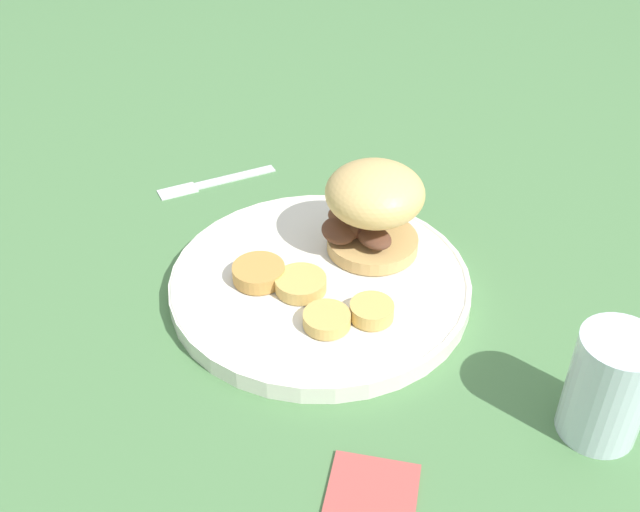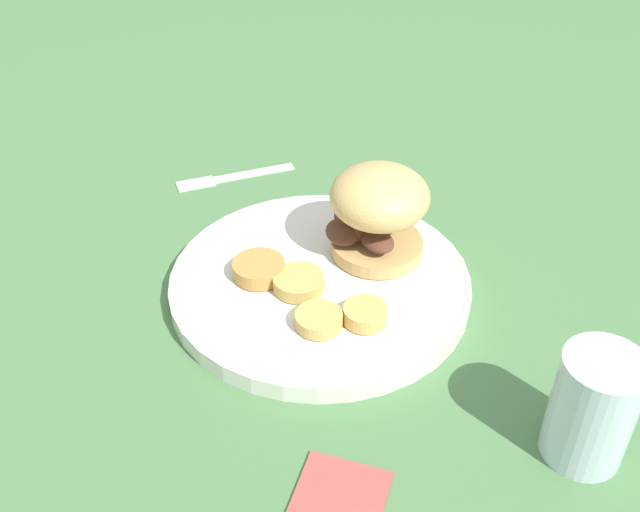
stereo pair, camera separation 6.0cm
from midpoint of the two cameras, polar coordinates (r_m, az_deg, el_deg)
name	(u,v)px [view 1 (the left image)]	position (r m, az deg, el deg)	size (l,w,h in m)	color
ground_plane	(320,291)	(0.77, -2.21, -2.77)	(4.00, 4.00, 0.00)	#4C7A47
dinner_plate	(320,283)	(0.77, -2.23, -2.10)	(0.31, 0.31, 0.02)	white
sandwich	(372,206)	(0.77, 1.73, 3.75)	(0.10, 0.11, 0.10)	tan
potato_round_0	(301,284)	(0.74, -3.79, -2.18)	(0.05, 0.05, 0.01)	tan
potato_round_1	(372,311)	(0.71, 1.56, -4.28)	(0.04, 0.04, 0.02)	tan
potato_round_2	(259,275)	(0.75, -6.95, -1.53)	(0.05, 0.05, 0.02)	#BC8942
potato_round_3	(332,319)	(0.70, -1.56, -4.91)	(0.05, 0.05, 0.01)	tan
fork	(215,181)	(0.96, -9.75, 5.58)	(0.07, 0.15, 0.00)	silver
drinking_glass	(608,387)	(0.64, 18.63, -9.52)	(0.07, 0.07, 0.10)	silver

